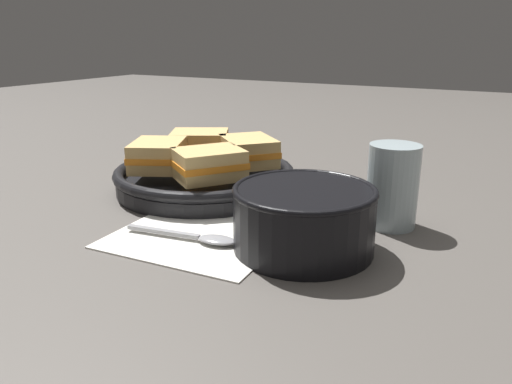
# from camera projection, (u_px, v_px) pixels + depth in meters

# --- Properties ---
(ground_plane) EXTENTS (4.00, 4.00, 0.00)m
(ground_plane) POSITION_uv_depth(u_px,v_px,m) (238.00, 223.00, 0.71)
(ground_plane) COLOR #56514C
(napkin) EXTENTS (0.23, 0.20, 0.00)m
(napkin) POSITION_uv_depth(u_px,v_px,m) (198.00, 236.00, 0.66)
(napkin) COLOR white
(napkin) RESTS_ON ground_plane
(soup_bowl) EXTENTS (0.17, 0.17, 0.08)m
(soup_bowl) POSITION_uv_depth(u_px,v_px,m) (304.00, 215.00, 0.61)
(soup_bowl) COLOR black
(soup_bowl) RESTS_ON ground_plane
(spoon) EXTENTS (0.16, 0.04, 0.01)m
(spoon) POSITION_uv_depth(u_px,v_px,m) (202.00, 238.00, 0.64)
(spoon) COLOR #9E9EA3
(spoon) RESTS_ON napkin
(skillet) EXTENTS (0.30, 0.30, 0.04)m
(skillet) POSITION_uv_depth(u_px,v_px,m) (205.00, 178.00, 0.85)
(skillet) COLOR black
(skillet) RESTS_ON ground_plane
(sandwich_near_left) EXTENTS (0.13, 0.12, 0.05)m
(sandwich_near_left) POSITION_uv_depth(u_px,v_px,m) (200.00, 144.00, 0.91)
(sandwich_near_left) COLOR #DBB26B
(sandwich_near_left) RESTS_ON skillet
(sandwich_near_right) EXTENTS (0.12, 0.13, 0.05)m
(sandwich_near_right) POSITION_uv_depth(u_px,v_px,m) (158.00, 155.00, 0.82)
(sandwich_near_right) COLOR #DBB26B
(sandwich_near_right) RESTS_ON skillet
(sandwich_far_left) EXTENTS (0.13, 0.13, 0.05)m
(sandwich_far_left) POSITION_uv_depth(u_px,v_px,m) (209.00, 164.00, 0.77)
(sandwich_far_left) COLOR #DBB26B
(sandwich_far_left) RESTS_ON skillet
(sandwich_far_right) EXTENTS (0.13, 0.13, 0.05)m
(sandwich_far_right) POSITION_uv_depth(u_px,v_px,m) (248.00, 151.00, 0.85)
(sandwich_far_right) COLOR #DBB26B
(sandwich_far_right) RESTS_ON skillet
(drinking_glass) EXTENTS (0.07, 0.07, 0.12)m
(drinking_glass) POSITION_uv_depth(u_px,v_px,m) (392.00, 186.00, 0.68)
(drinking_glass) COLOR silver
(drinking_glass) RESTS_ON ground_plane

